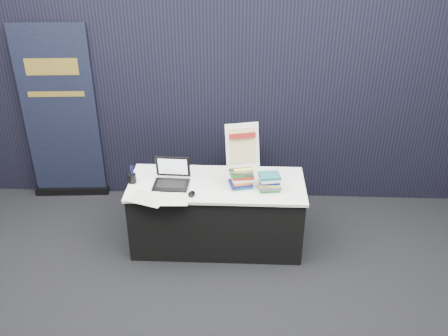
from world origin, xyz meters
TOP-DOWN VIEW (x-y plane):
  - floor at (0.00, 0.00)m, footprint 8.00×8.00m
  - wall_back at (0.00, 4.00)m, footprint 8.00×0.02m
  - drape_partition at (0.00, 1.60)m, footprint 6.00×0.08m
  - display_table at (0.00, 0.55)m, footprint 1.80×0.75m
  - laptop at (-0.46, 0.52)m, footprint 0.36×0.29m
  - mouse at (-0.23, 0.30)m, footprint 0.08×0.11m
  - brochure_left at (-0.71, 0.42)m, footprint 0.39×0.32m
  - brochure_mid at (-0.65, 0.22)m, footprint 0.40×0.34m
  - brochure_right at (-0.43, 0.22)m, footprint 0.35×0.25m
  - pen_cup at (-0.86, 0.52)m, footprint 0.09×0.09m
  - book_stack_tall at (0.26, 0.50)m, footprint 0.23×0.19m
  - book_stack_short at (0.54, 0.45)m, footprint 0.21×0.17m
  - info_sign at (0.26, 0.53)m, footprint 0.35×0.20m
  - pullup_banner at (-1.89, 1.50)m, footprint 0.91×0.17m
  - stacking_chair at (0.26, 1.22)m, footprint 0.46×0.46m

SIDE VIEW (x-z plane):
  - floor at x=0.00m, z-range 0.00..0.00m
  - display_table at x=0.00m, z-range 0.00..0.75m
  - stacking_chair at x=0.26m, z-range 0.05..0.88m
  - brochure_left at x=-0.71m, z-range 0.75..0.75m
  - brochure_mid at x=-0.65m, z-range 0.75..0.75m
  - brochure_right at x=-0.43m, z-range 0.75..0.75m
  - mouse at x=-0.23m, z-range 0.75..0.78m
  - pen_cup at x=-0.86m, z-range 0.75..0.85m
  - laptop at x=-0.46m, z-range 0.68..0.95m
  - book_stack_short at x=0.54m, z-range 0.75..0.91m
  - book_stack_tall at x=0.26m, z-range 0.75..0.97m
  - pullup_banner at x=-1.89m, z-range -0.12..2.02m
  - info_sign at x=0.26m, z-range 0.96..1.41m
  - drape_partition at x=0.00m, z-range 0.00..2.40m
  - wall_back at x=0.00m, z-range 0.00..3.50m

